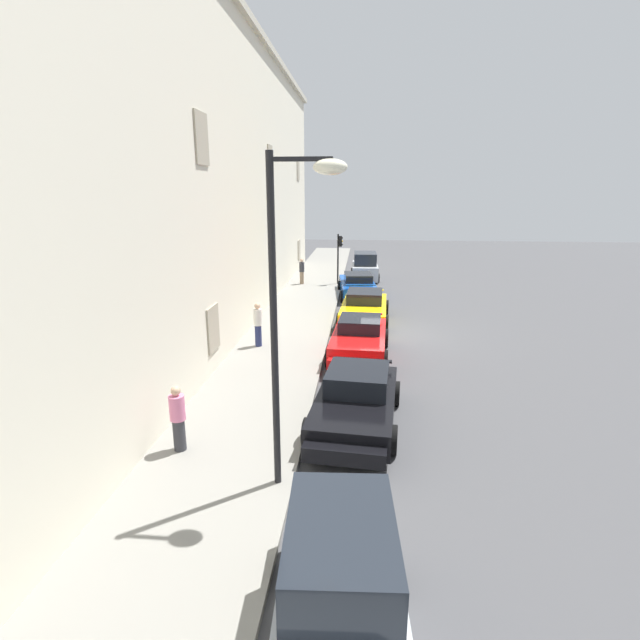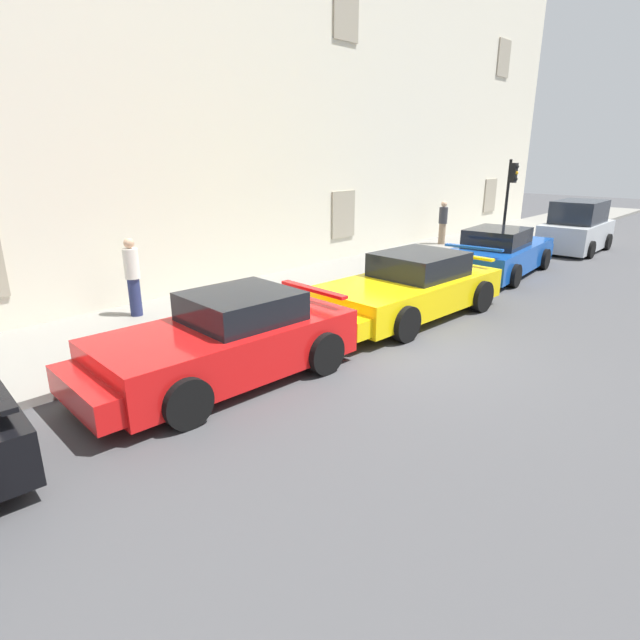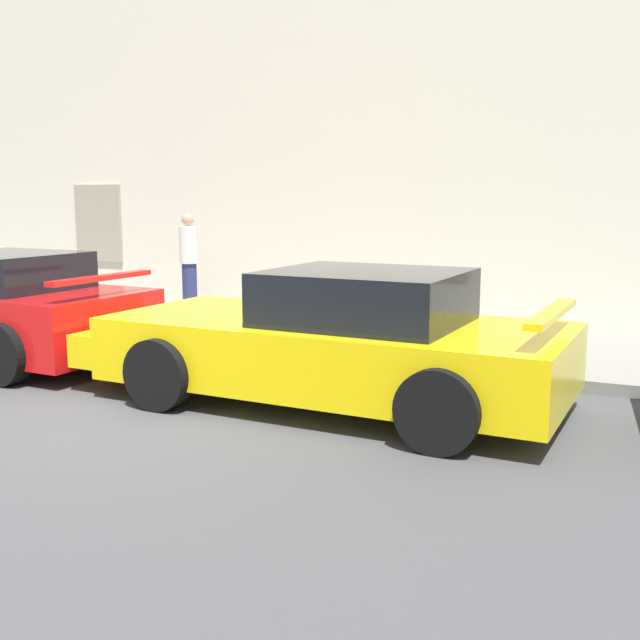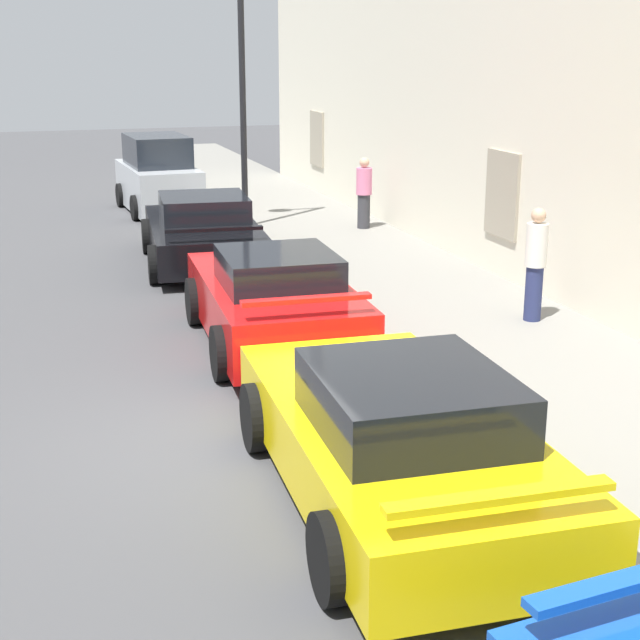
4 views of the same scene
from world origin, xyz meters
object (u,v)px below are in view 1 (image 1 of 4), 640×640
hatchback_distant (340,591)px  pedestrian_bystander (302,271)px  street_lamp (294,271)px  sportscar_red_lead (355,404)px  sportscar_white_middle (364,309)px  traffic_light (339,250)px  pedestrian_admiring (258,324)px  hatchback_parked (365,267)px  sportscar_tail_end (357,286)px  pedestrian_strolling (178,418)px  sportscar_yellow_flank (359,341)px

hatchback_distant → pedestrian_bystander: (24.83, 3.69, 0.12)m
street_lamp → pedestrian_bystander: bearing=7.0°
hatchback_distant → sportscar_red_lead: bearing=-0.8°
sportscar_white_middle → traffic_light: bearing=10.5°
street_lamp → sportscar_red_lead: bearing=-22.1°
pedestrian_admiring → pedestrian_bystander: bearing=-0.3°
hatchback_parked → hatchback_distant: (-27.57, 0.35, 0.02)m
sportscar_white_middle → sportscar_tail_end: (5.78, 0.40, -0.02)m
sportscar_tail_end → pedestrian_strolling: bearing=167.8°
sportscar_tail_end → hatchback_parked: 5.37m
sportscar_yellow_flank → pedestrian_bystander: pedestrian_bystander is taller
hatchback_parked → pedestrian_bystander: (-2.74, 4.04, 0.14)m
pedestrian_strolling → pedestrian_bystander: size_ratio=0.97×
sportscar_yellow_flank → hatchback_distant: bearing=179.4°
traffic_light → street_lamp: 21.86m
traffic_light → pedestrian_strolling: (-20.70, 2.62, -1.37)m
sportscar_red_lead → sportscar_tail_end: 15.98m
hatchback_parked → hatchback_distant: size_ratio=1.02×
hatchback_parked → pedestrian_admiring: size_ratio=2.19×
pedestrian_admiring → pedestrian_bystander: (12.71, -0.07, -0.04)m
hatchback_parked → pedestrian_bystander: bearing=124.2°
pedestrian_admiring → sportscar_tail_end: bearing=-19.9°
sportscar_white_middle → traffic_light: (8.71, 1.61, 1.69)m
hatchback_parked → pedestrian_strolling: size_ratio=2.35×
hatchback_parked → street_lamp: 24.49m
hatchback_parked → street_lamp: street_lamp is taller
sportscar_yellow_flank → hatchback_distant: (-11.50, 0.12, 0.23)m
hatchback_distant → street_lamp: street_lamp is taller
sportscar_red_lead → hatchback_distant: hatchback_distant is taller
pedestrian_admiring → pedestrian_strolling: bearing=178.7°
sportscar_white_middle → sportscar_yellow_flank: bearing=177.9°
hatchback_parked → pedestrian_admiring: bearing=165.1°
pedestrian_bystander → sportscar_red_lead: bearing=-168.5°
hatchback_distant → pedestrian_bystander: size_ratio=2.24×
sportscar_tail_end → pedestrian_admiring: pedestrian_admiring is taller
pedestrian_strolling → pedestrian_bystander: 20.39m
sportscar_yellow_flank → pedestrian_bystander: 13.86m
sportscar_tail_end → traffic_light: size_ratio=1.66×
sportscar_white_middle → pedestrian_bystander: bearing=25.4°
sportscar_white_middle → pedestrian_admiring: size_ratio=3.05×
pedestrian_bystander → street_lamp: bearing=-173.0°
sportscar_red_lead → pedestrian_strolling: bearing=114.0°
sportscar_tail_end → pedestrian_bystander: pedestrian_bystander is taller
traffic_light → sportscar_red_lead: bearing=-175.8°
sportscar_red_lead → traffic_light: size_ratio=1.53×
hatchback_distant → pedestrian_strolling: bearing=41.5°
sportscar_yellow_flank → sportscar_white_middle: sportscar_yellow_flank is taller
hatchback_parked → pedestrian_strolling: hatchback_parked is taller
pedestrian_admiring → street_lamp: bearing=-162.8°
sportscar_red_lead → sportscar_yellow_flank: bearing=-0.3°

